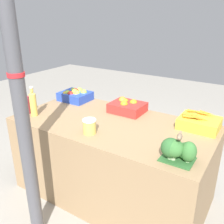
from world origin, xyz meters
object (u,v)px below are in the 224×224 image
object	(u,v)px
juice_bottle_ruby	(26,104)
pickle_jar	(89,126)
support_pole	(18,88)
apple_crate	(75,95)
juice_bottle_golden	(33,103)
orange_crate	(127,106)
sparrow_bird	(180,137)
carrot_crate	(199,122)
broccoli_pile	(179,150)

from	to	relation	value
juice_bottle_ruby	pickle_jar	distance (m)	0.79
support_pole	apple_crate	world-z (taller)	support_pole
pickle_jar	juice_bottle_golden	bearing A→B (deg)	178.54
orange_crate	pickle_jar	world-z (taller)	orange_crate
juice_bottle_ruby	sparrow_bird	world-z (taller)	juice_bottle_ruby
carrot_crate	juice_bottle_ruby	bearing A→B (deg)	-159.51
broccoli_pile	juice_bottle_ruby	distance (m)	1.55
apple_crate	support_pole	bearing A→B (deg)	-67.89
apple_crate	broccoli_pile	world-z (taller)	broccoli_pile
apple_crate	sparrow_bird	distance (m)	1.55
broccoli_pile	juice_bottle_golden	bearing A→B (deg)	178.95
juice_bottle_ruby	sparrow_bird	xyz separation A→B (m)	(1.55, -0.04, 0.08)
juice_bottle_golden	apple_crate	bearing A→B (deg)	86.67
pickle_jar	apple_crate	bearing A→B (deg)	138.05
juice_bottle_ruby	sparrow_bird	bearing A→B (deg)	-1.60
broccoli_pile	juice_bottle_ruby	bearing A→B (deg)	179.02
carrot_crate	support_pole	bearing A→B (deg)	-132.59
support_pole	sparrow_bird	world-z (taller)	support_pole
support_pole	juice_bottle_ruby	distance (m)	0.83
juice_bottle_ruby	juice_bottle_golden	size ratio (longest dim) A/B	0.83
support_pole	broccoli_pile	world-z (taller)	support_pole
orange_crate	sparrow_bird	xyz separation A→B (m)	(0.74, -0.62, 0.13)
support_pole	pickle_jar	xyz separation A→B (m)	(0.23, 0.46, -0.40)
broccoli_pile	sparrow_bird	bearing A→B (deg)	-92.14
support_pole	broccoli_pile	bearing A→B (deg)	24.72
pickle_jar	juice_bottle_ruby	bearing A→B (deg)	178.73
broccoli_pile	juice_bottle_ruby	world-z (taller)	juice_bottle_ruby
orange_crate	carrot_crate	size ratio (longest dim) A/B	1.00
support_pole	carrot_crate	bearing A→B (deg)	47.41
support_pole	orange_crate	bearing A→B (deg)	76.74
apple_crate	pickle_jar	distance (m)	0.88
sparrow_bird	carrot_crate	bearing A→B (deg)	169.74
apple_crate	juice_bottle_golden	xyz separation A→B (m)	(-0.03, -0.57, 0.07)
broccoli_pile	sparrow_bird	distance (m)	0.11
apple_crate	broccoli_pile	distance (m)	1.54
apple_crate	carrot_crate	size ratio (longest dim) A/B	1.00
apple_crate	pickle_jar	size ratio (longest dim) A/B	2.68
carrot_crate	juice_bottle_ruby	xyz separation A→B (m)	(-1.53, -0.57, 0.05)
carrot_crate	sparrow_bird	distance (m)	0.63
support_pole	pickle_jar	bearing A→B (deg)	63.75
apple_crate	orange_crate	size ratio (longest dim) A/B	1.00
pickle_jar	support_pole	bearing A→B (deg)	-116.25
apple_crate	carrot_crate	distance (m)	1.40
pickle_jar	sparrow_bird	size ratio (longest dim) A/B	0.92
pickle_jar	broccoli_pile	bearing A→B (deg)	-0.68
broccoli_pile	juice_bottle_golden	xyz separation A→B (m)	(-1.45, 0.03, 0.04)
broccoli_pile	juice_bottle_golden	distance (m)	1.45
support_pole	sparrow_bird	size ratio (longest dim) A/B	18.58
carrot_crate	sparrow_bird	xyz separation A→B (m)	(0.02, -0.62, 0.13)
pickle_jar	sparrow_bird	xyz separation A→B (m)	(0.76, -0.03, 0.12)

